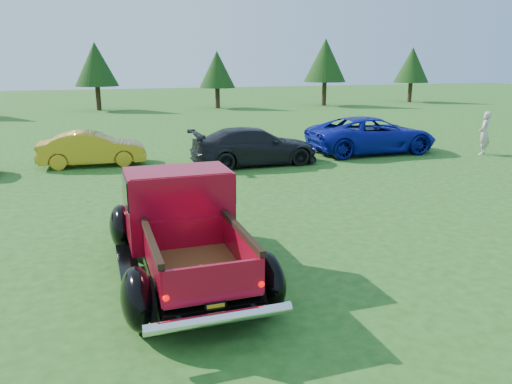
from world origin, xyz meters
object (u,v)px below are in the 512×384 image
(tree_mid_right, at_px, (217,70))
(show_car_yellow, at_px, (92,149))
(show_car_blue, at_px, (372,135))
(spectator, at_px, (484,133))
(tree_east, at_px, (325,60))
(show_car_grey, at_px, (255,146))
(tree_far_east, at_px, (412,65))
(pickup_truck, at_px, (180,223))
(tree_mid_left, at_px, (96,64))

(tree_mid_right, height_order, show_car_yellow, tree_mid_right)
(show_car_blue, bearing_deg, spectator, -113.19)
(tree_east, bearing_deg, show_car_grey, -121.01)
(tree_east, xyz_separation_m, spectator, (-3.50, -22.34, -2.79))
(tree_far_east, bearing_deg, show_car_blue, -127.50)
(tree_mid_right, distance_m, spectator, 23.59)
(tree_east, bearing_deg, pickup_truck, -119.53)
(tree_mid_right, xyz_separation_m, pickup_truck, (-8.01, -30.52, -2.09))
(tree_east, bearing_deg, tree_far_east, 6.34)
(tree_east, xyz_separation_m, pickup_truck, (-17.01, -30.02, -2.77))
(tree_far_east, bearing_deg, show_car_grey, -134.30)
(tree_east, height_order, show_car_grey, tree_east)
(show_car_grey, bearing_deg, show_car_blue, -82.58)
(pickup_truck, xyz_separation_m, spectator, (13.51, 7.68, -0.02))
(show_car_grey, height_order, spectator, spectator)
(tree_mid_left, relative_size, show_car_yellow, 1.34)
(pickup_truck, bearing_deg, spectator, 28.90)
(tree_mid_right, height_order, tree_east, tree_east)
(tree_far_east, distance_m, show_car_grey, 31.42)
(show_car_yellow, xyz_separation_m, spectator, (15.00, -2.52, 0.25))
(tree_mid_left, xyz_separation_m, tree_far_east, (27.00, -0.50, -0.14))
(tree_mid_left, relative_size, tree_east, 0.93)
(show_car_yellow, bearing_deg, spectator, -97.81)
(tree_mid_left, distance_m, show_car_blue, 24.57)
(tree_east, bearing_deg, tree_mid_right, 176.82)
(tree_mid_left, height_order, tree_east, tree_east)
(tree_mid_left, bearing_deg, pickup_truck, -88.19)
(tree_east, height_order, tree_far_east, tree_east)
(tree_east, distance_m, tree_far_east, 9.06)
(show_car_grey, relative_size, show_car_blue, 0.87)
(tree_mid_left, height_order, tree_far_east, tree_mid_left)
(show_car_yellow, distance_m, show_car_grey, 5.85)
(pickup_truck, bearing_deg, tree_mid_right, 74.58)
(tree_mid_right, relative_size, show_car_blue, 0.83)
(tree_east, bearing_deg, show_car_blue, -110.19)
(tree_mid_left, height_order, show_car_yellow, tree_mid_left)
(pickup_truck, bearing_deg, tree_east, 59.75)
(tree_mid_right, bearing_deg, tree_mid_left, 173.66)
(tree_mid_left, xyz_separation_m, show_car_grey, (5.13, -22.91, -2.71))
(pickup_truck, relative_size, spectator, 2.93)
(show_car_blue, bearing_deg, show_car_yellow, 86.02)
(tree_east, height_order, pickup_truck, tree_east)
(show_car_yellow, xyz_separation_m, show_car_blue, (10.93, -0.77, 0.12))
(tree_mid_left, height_order, show_car_grey, tree_mid_left)
(show_car_grey, xyz_separation_m, show_car_blue, (5.30, 0.82, 0.06))
(show_car_grey, relative_size, spectator, 2.68)
(spectator, bearing_deg, tree_mid_right, -116.71)
(tree_mid_right, xyz_separation_m, show_car_yellow, (-9.50, -20.32, -2.36))
(tree_mid_left, relative_size, pickup_truck, 0.99)
(pickup_truck, bearing_deg, tree_far_east, 49.30)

